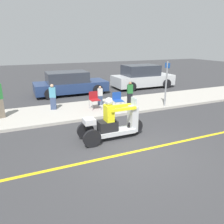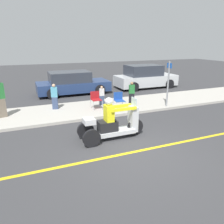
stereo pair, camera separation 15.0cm
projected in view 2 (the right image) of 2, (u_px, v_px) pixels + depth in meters
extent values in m
plane|color=#38383A|center=(135.00, 152.00, 6.63)|extent=(60.00, 60.00, 0.00)
cube|color=gold|center=(127.00, 153.00, 6.53)|extent=(24.00, 0.12, 0.01)
cube|color=#B2ADA3|center=(91.00, 109.00, 10.66)|extent=(28.00, 2.80, 0.12)
cylinder|color=black|center=(135.00, 127.00, 7.79)|extent=(0.59, 0.10, 0.59)
cylinder|color=black|center=(92.00, 138.00, 6.85)|extent=(0.59, 0.10, 0.59)
cylinder|color=black|center=(86.00, 130.00, 7.47)|extent=(0.59, 0.10, 0.59)
cube|color=silver|center=(112.00, 132.00, 7.48)|extent=(1.61, 0.49, 0.15)
cube|color=black|center=(108.00, 126.00, 7.35)|extent=(0.64, 0.39, 0.35)
cube|color=silver|center=(133.00, 119.00, 7.65)|extent=(0.24, 0.39, 0.91)
cube|color=silver|center=(134.00, 102.00, 7.48)|extent=(0.03, 0.35, 0.30)
cube|color=silver|center=(89.00, 121.00, 7.03)|extent=(0.36, 0.39, 0.18)
cube|color=yellow|center=(109.00, 113.00, 7.23)|extent=(0.26, 0.38, 0.55)
sphere|color=silver|center=(109.00, 101.00, 7.10)|extent=(0.26, 0.26, 0.26)
cube|color=#515156|center=(114.00, 126.00, 7.31)|extent=(0.14, 0.14, 0.35)
cube|color=#515156|center=(111.00, 124.00, 7.52)|extent=(0.14, 0.14, 0.35)
cube|color=yellow|center=(124.00, 109.00, 7.17)|extent=(0.91, 0.09, 0.09)
cube|color=yellow|center=(119.00, 106.00, 7.53)|extent=(0.91, 0.09, 0.09)
cube|color=#38476B|center=(102.00, 100.00, 11.14)|extent=(0.21, 0.14, 0.47)
cube|color=silver|center=(102.00, 92.00, 11.01)|extent=(0.23, 0.14, 0.37)
sphere|color=tan|center=(102.00, 87.00, 10.94)|extent=(0.13, 0.13, 0.13)
cube|color=#38476B|center=(55.00, 103.00, 10.39)|extent=(0.29, 0.23, 0.59)
cube|color=#4C99B7|center=(54.00, 92.00, 10.23)|extent=(0.32, 0.24, 0.46)
sphere|color=tan|center=(54.00, 86.00, 10.14)|extent=(0.16, 0.16, 0.16)
cube|color=black|center=(132.00, 99.00, 11.25)|extent=(0.28, 0.22, 0.56)
cube|color=#267233|center=(132.00, 89.00, 11.10)|extent=(0.30, 0.22, 0.44)
sphere|color=#9E704C|center=(132.00, 83.00, 11.01)|extent=(0.15, 0.15, 0.15)
cube|color=#726656|center=(1.00, 108.00, 9.23)|extent=(0.41, 0.33, 0.81)
cylinder|color=#A5A8AD|center=(93.00, 106.00, 10.14)|extent=(0.02, 0.02, 0.44)
cylinder|color=#A5A8AD|center=(102.00, 105.00, 10.30)|extent=(0.02, 0.02, 0.44)
cylinder|color=#A5A8AD|center=(91.00, 104.00, 10.53)|extent=(0.02, 0.02, 0.44)
cylinder|color=#A5A8AD|center=(99.00, 103.00, 10.68)|extent=(0.02, 0.02, 0.44)
cube|color=maroon|center=(96.00, 100.00, 10.34)|extent=(0.44, 0.44, 0.02)
cube|color=maroon|center=(95.00, 95.00, 10.48)|extent=(0.44, 0.02, 0.38)
cylinder|color=#A5A8AD|center=(117.00, 107.00, 9.98)|extent=(0.02, 0.02, 0.44)
cylinder|color=#A5A8AD|center=(126.00, 106.00, 10.10)|extent=(0.02, 0.02, 0.44)
cylinder|color=#A5A8AD|center=(114.00, 105.00, 10.37)|extent=(0.02, 0.02, 0.44)
cylinder|color=#A5A8AD|center=(122.00, 104.00, 10.50)|extent=(0.02, 0.02, 0.44)
cube|color=#1E479E|center=(120.00, 101.00, 10.17)|extent=(0.47, 0.47, 0.02)
cube|color=#1E479E|center=(118.00, 96.00, 10.31)|extent=(0.44, 0.06, 0.38)
cube|color=silver|center=(146.00, 80.00, 15.89)|extent=(4.41, 1.85, 0.72)
cube|color=#2D333D|center=(143.00, 70.00, 15.59)|extent=(2.43, 1.66, 0.73)
cylinder|color=black|center=(169.00, 84.00, 15.66)|extent=(0.64, 0.22, 0.64)
cylinder|color=black|center=(155.00, 80.00, 17.29)|extent=(0.64, 0.22, 0.64)
cylinder|color=black|center=(134.00, 87.00, 14.62)|extent=(0.64, 0.22, 0.64)
cylinder|color=black|center=(122.00, 82.00, 16.25)|extent=(0.64, 0.22, 0.64)
cube|color=navy|center=(74.00, 86.00, 13.97)|extent=(4.52, 1.86, 0.61)
cube|color=#2D333D|center=(69.00, 77.00, 13.70)|extent=(2.48, 1.68, 0.64)
cylinder|color=black|center=(100.00, 90.00, 13.73)|extent=(0.64, 0.22, 0.64)
cylinder|color=black|center=(91.00, 85.00, 15.37)|extent=(0.64, 0.22, 0.64)
cylinder|color=black|center=(52.00, 94.00, 12.67)|extent=(0.64, 0.22, 0.64)
cylinder|color=black|center=(48.00, 88.00, 14.31)|extent=(0.64, 0.22, 0.64)
cylinder|color=gray|center=(168.00, 84.00, 10.60)|extent=(0.08, 0.08, 2.20)
cube|color=#1E51AD|center=(169.00, 66.00, 10.32)|extent=(0.02, 0.36, 0.24)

